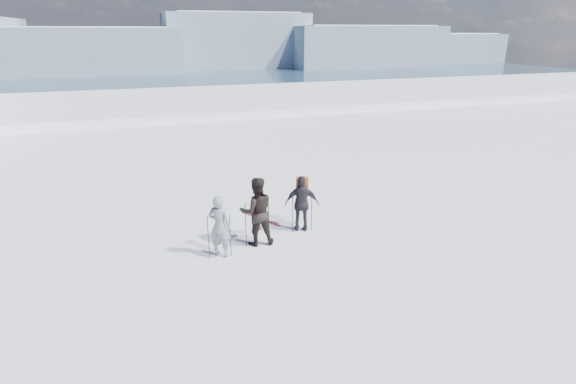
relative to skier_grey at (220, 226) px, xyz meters
name	(u,v)px	position (x,y,z in m)	size (l,w,h in m)	color
lake_basin	(207,177)	(3.68, 27.35, -7.36)	(820.00, 820.00, 71.62)	white
far_mountain_range	(166,45)	(33.28, 452.13, -8.06)	(770.00, 110.00, 53.00)	slate
skier_grey	(220,226)	(0.00, 0.00, 0.00)	(0.63, 0.41, 1.72)	gray
skier_dark	(257,211)	(1.11, 0.37, 0.13)	(0.96, 0.75, 1.98)	black
skier_pack	(302,204)	(2.63, 0.82, 0.00)	(1.01, 0.42, 1.73)	black
backpack	(302,164)	(2.72, 1.06, 1.15)	(0.37, 0.21, 0.56)	#E54F15
ski_poles	(262,224)	(1.23, 0.31, -0.24)	(3.26, 0.88, 1.30)	black
skis_loose	(258,219)	(1.60, 2.05, -0.85)	(0.89, 1.70, 0.03)	black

